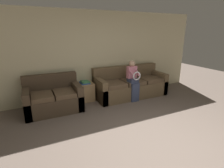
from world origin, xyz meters
TOP-DOWN VIEW (x-y plane):
  - ground_plane at (0.00, 0.00)m, footprint 14.00×14.00m
  - wall_back at (0.00, 3.14)m, footprint 7.01×0.06m
  - couch_main at (0.93, 2.69)m, footprint 2.25×0.89m
  - couch_side at (-1.40, 2.63)m, footprint 1.38×0.89m
  - child_left_seated at (0.81, 2.32)m, footprint 0.29×0.37m
  - side_shelf at (-0.46, 2.88)m, footprint 0.47×0.42m
  - book_stack at (-0.47, 2.89)m, footprint 0.25×0.31m

SIDE VIEW (x-z plane):
  - ground_plane at x=0.00m, z-range 0.00..0.00m
  - side_shelf at x=-0.46m, z-range 0.01..0.54m
  - couch_side at x=-1.40m, z-range -0.13..0.77m
  - couch_main at x=0.93m, z-range -0.13..0.79m
  - book_stack at x=-0.47m, z-range 0.53..0.59m
  - child_left_seated at x=0.81m, z-range 0.06..1.23m
  - wall_back at x=0.00m, z-range 0.00..2.55m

